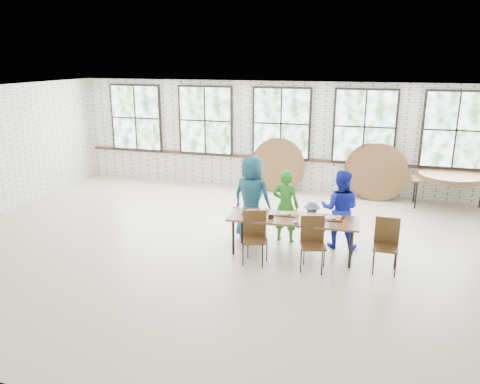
# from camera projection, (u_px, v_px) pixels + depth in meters

# --- Properties ---
(room) EXTENTS (12.00, 12.00, 12.00)m
(room) POSITION_uv_depth(u_px,v_px,m) (281.00, 125.00, 12.74)
(room) COLOR beige
(room) RESTS_ON ground
(dining_table) EXTENTS (2.42, 0.87, 0.74)m
(dining_table) POSITION_uv_depth(u_px,v_px,m) (293.00, 220.00, 8.70)
(dining_table) COLOR brown
(dining_table) RESTS_ON ground
(chair_near_left) EXTENTS (0.52, 0.51, 0.95)m
(chair_near_left) POSITION_uv_depth(u_px,v_px,m) (255.00, 233.00, 8.46)
(chair_near_left) COLOR #462E17
(chair_near_left) RESTS_ON ground
(chair_near_right) EXTENTS (0.51, 0.50, 0.95)m
(chair_near_right) POSITION_uv_depth(u_px,v_px,m) (313.00, 238.00, 8.19)
(chair_near_right) COLOR #462E17
(chair_near_right) RESTS_ON ground
(chair_spare) EXTENTS (0.44, 0.42, 0.95)m
(chair_spare) POSITION_uv_depth(u_px,v_px,m) (386.00, 240.00, 8.11)
(chair_spare) COLOR #462E17
(chair_spare) RESTS_ON ground
(adult_teal) EXTENTS (0.95, 0.74, 1.73)m
(adult_teal) POSITION_uv_depth(u_px,v_px,m) (252.00, 197.00, 9.51)
(adult_teal) COLOR #1D5A6F
(adult_teal) RESTS_ON ground
(adult_green) EXTENTS (0.58, 0.42, 1.50)m
(adult_green) POSITION_uv_depth(u_px,v_px,m) (286.00, 206.00, 9.36)
(adult_green) COLOR #297F22
(adult_green) RESTS_ON ground
(toddler) EXTENTS (0.59, 0.36, 0.88)m
(toddler) POSITION_uv_depth(u_px,v_px,m) (311.00, 223.00, 9.30)
(toddler) COLOR #131C3C
(toddler) RESTS_ON ground
(adult_blue) EXTENTS (0.78, 0.63, 1.56)m
(adult_blue) POSITION_uv_depth(u_px,v_px,m) (340.00, 209.00, 9.06)
(adult_blue) COLOR #1A26B7
(adult_blue) RESTS_ON ground
(storage_table) EXTENTS (1.84, 0.86, 0.74)m
(storage_table) POSITION_uv_depth(u_px,v_px,m) (450.00, 181.00, 11.45)
(storage_table) COLOR brown
(storage_table) RESTS_ON ground
(tabletop_clutter) EXTENTS (1.97, 0.64, 0.11)m
(tabletop_clutter) POSITION_uv_depth(u_px,v_px,m) (296.00, 217.00, 8.65)
(tabletop_clutter) COLOR black
(tabletop_clutter) RESTS_ON dining_table
(round_tops_stacked) EXTENTS (1.50, 1.50, 0.13)m
(round_tops_stacked) POSITION_uv_depth(u_px,v_px,m) (451.00, 177.00, 11.41)
(round_tops_stacked) COLOR brown
(round_tops_stacked) RESTS_ON storage_table
(round_tops_leaning) EXTENTS (4.18, 0.41, 1.49)m
(round_tops_leaning) POSITION_uv_depth(u_px,v_px,m) (342.00, 170.00, 12.41)
(round_tops_leaning) COLOR brown
(round_tops_leaning) RESTS_ON ground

